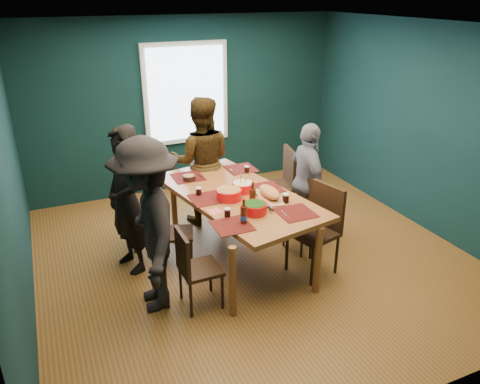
% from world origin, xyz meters
% --- Properties ---
extents(room, '(5.01, 5.01, 2.71)m').
position_xyz_m(room, '(0.00, 0.27, 1.37)').
color(room, brown).
rests_on(room, ground).
extents(dining_table, '(1.51, 2.40, 0.85)m').
position_xyz_m(dining_table, '(-0.17, 0.08, 0.77)').
color(dining_table, brown).
rests_on(dining_table, floor).
extents(chair_left_far, '(0.56, 0.56, 1.02)m').
position_xyz_m(chair_left_far, '(-1.17, 0.84, 0.60)').
color(chair_left_far, black).
rests_on(chair_left_far, floor).
extents(chair_left_mid, '(0.48, 0.48, 0.85)m').
position_xyz_m(chair_left_mid, '(-0.97, 0.23, 0.49)').
color(chair_left_mid, black).
rests_on(chair_left_mid, floor).
extents(chair_left_near, '(0.40, 0.40, 0.87)m').
position_xyz_m(chair_left_near, '(-0.97, -0.64, 0.51)').
color(chair_left_near, black).
rests_on(chair_left_near, floor).
extents(chair_right_far, '(0.55, 0.55, 1.04)m').
position_xyz_m(chair_right_far, '(0.81, 0.80, 0.61)').
color(chair_right_far, black).
rests_on(chair_right_far, floor).
extents(chair_right_mid, '(0.46, 0.46, 0.87)m').
position_xyz_m(chair_right_mid, '(0.76, -0.03, 0.51)').
color(chair_right_mid, black).
rests_on(chair_right_mid, floor).
extents(chair_right_near, '(0.57, 0.57, 1.04)m').
position_xyz_m(chair_right_near, '(0.58, -0.54, 0.61)').
color(chair_right_near, black).
rests_on(chair_right_near, floor).
extents(person_far_left, '(0.58, 0.72, 1.72)m').
position_xyz_m(person_far_left, '(-1.39, 0.37, 0.86)').
color(person_far_left, black).
rests_on(person_far_left, floor).
extents(person_back, '(1.04, 0.93, 1.77)m').
position_xyz_m(person_back, '(-0.22, 1.20, 0.88)').
color(person_back, black).
rests_on(person_back, floor).
extents(person_right, '(0.48, 0.94, 1.53)m').
position_xyz_m(person_right, '(0.89, 0.25, 0.76)').
color(person_right, silver).
rests_on(person_right, floor).
extents(person_near_left, '(0.77, 1.22, 1.81)m').
position_xyz_m(person_near_left, '(-1.34, -0.43, 0.90)').
color(person_near_left, black).
rests_on(person_near_left, floor).
extents(bowl_salad, '(0.29, 0.29, 0.12)m').
position_xyz_m(bowl_salad, '(-0.31, -0.02, 0.91)').
color(bowl_salad, red).
rests_on(bowl_salad, dining_table).
extents(bowl_dumpling, '(0.26, 0.26, 0.24)m').
position_xyz_m(bowl_dumpling, '(-0.08, 0.12, 0.90)').
color(bowl_dumpling, red).
rests_on(bowl_dumpling, dining_table).
extents(bowl_herbs, '(0.26, 0.26, 0.12)m').
position_xyz_m(bowl_herbs, '(-0.20, -0.47, 0.91)').
color(bowl_herbs, red).
rests_on(bowl_herbs, dining_table).
extents(cutting_board, '(0.36, 0.63, 0.14)m').
position_xyz_m(cutting_board, '(0.11, -0.19, 0.91)').
color(cutting_board, tan).
rests_on(cutting_board, dining_table).
extents(small_bowl, '(0.16, 0.16, 0.07)m').
position_xyz_m(small_bowl, '(-0.55, 0.70, 0.88)').
color(small_bowl, black).
rests_on(small_bowl, dining_table).
extents(beer_bottle_a, '(0.07, 0.07, 0.27)m').
position_xyz_m(beer_bottle_a, '(-0.41, -0.64, 0.94)').
color(beer_bottle_a, '#47190C').
rests_on(beer_bottle_a, dining_table).
extents(beer_bottle_b, '(0.07, 0.07, 0.28)m').
position_xyz_m(beer_bottle_b, '(-0.15, -0.30, 0.95)').
color(beer_bottle_b, '#47190C').
rests_on(beer_bottle_b, dining_table).
extents(cola_glass_a, '(0.07, 0.07, 0.10)m').
position_xyz_m(cola_glass_a, '(-0.50, -0.43, 0.90)').
color(cola_glass_a, black).
rests_on(cola_glass_a, dining_table).
extents(cola_glass_b, '(0.08, 0.08, 0.11)m').
position_xyz_m(cola_glass_b, '(0.23, -0.36, 0.90)').
color(cola_glass_b, black).
rests_on(cola_glass_b, dining_table).
extents(cola_glass_c, '(0.07, 0.07, 0.09)m').
position_xyz_m(cola_glass_c, '(0.22, 0.66, 0.90)').
color(cola_glass_c, black).
rests_on(cola_glass_c, dining_table).
extents(cola_glass_d, '(0.07, 0.07, 0.09)m').
position_xyz_m(cola_glass_d, '(-0.59, 0.22, 0.90)').
color(cola_glass_d, black).
rests_on(cola_glass_d, dining_table).
extents(napkin_a, '(0.13, 0.13, 0.00)m').
position_xyz_m(napkin_a, '(0.19, 0.17, 0.85)').
color(napkin_a, '#E76161').
rests_on(napkin_a, dining_table).
extents(napkin_b, '(0.16, 0.16, 0.00)m').
position_xyz_m(napkin_b, '(-0.58, -0.27, 0.85)').
color(napkin_b, '#E76161').
rests_on(napkin_b, dining_table).
extents(napkin_c, '(0.17, 0.17, 0.00)m').
position_xyz_m(napkin_c, '(0.21, -0.66, 0.85)').
color(napkin_c, '#E76161').
rests_on(napkin_c, dining_table).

